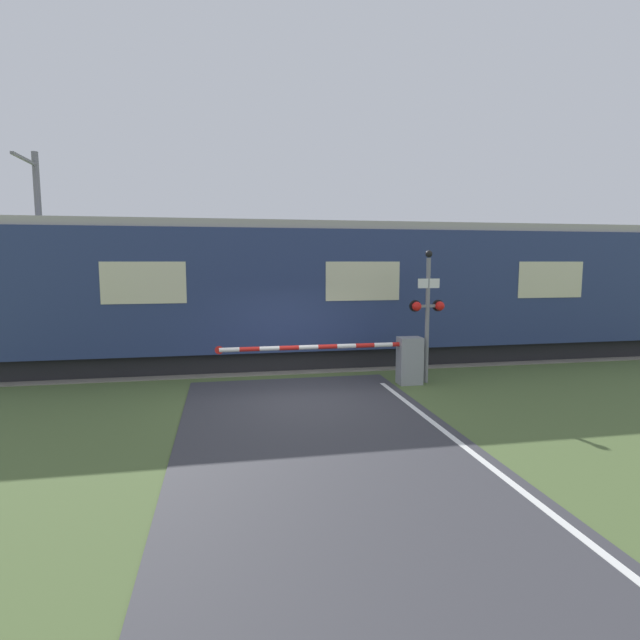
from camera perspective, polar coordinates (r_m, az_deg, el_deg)
name	(u,v)px	position (r m, az deg, el deg)	size (l,w,h in m)	color
ground_plane	(299,399)	(11.65, -2.37, -9.01)	(80.00, 80.00, 0.00)	#4C6033
track_bed	(280,363)	(15.60, -4.58, -4.89)	(36.00, 3.20, 0.13)	slate
train	(351,292)	(15.71, 3.54, 3.22)	(21.79, 2.80, 4.31)	black
crossing_barrier	(396,358)	(12.97, 8.67, -4.36)	(5.22, 0.44, 1.22)	gray
signal_post	(428,308)	(13.16, 12.20, 1.31)	(0.93, 0.26, 3.44)	gray
catenary_pole	(41,252)	(18.53, -29.31, 6.77)	(0.20, 1.90, 6.60)	slate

